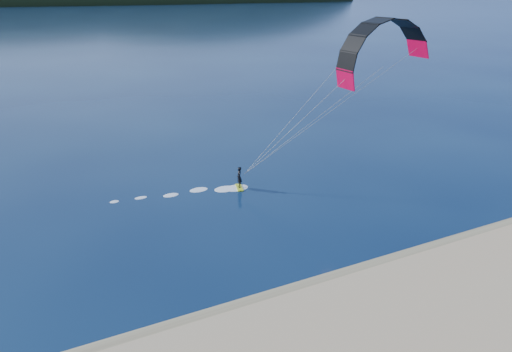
{
  "coord_description": "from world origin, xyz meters",
  "views": [
    {
      "loc": [
        -7.39,
        -11.97,
        15.06
      ],
      "look_at": [
        3.05,
        10.0,
        5.0
      ],
      "focal_mm": 31.21,
      "sensor_mm": 36.0,
      "label": 1
    }
  ],
  "objects": [
    {
      "name": "wet_sand",
      "position": [
        0.0,
        4.5,
        0.05
      ],
      "size": [
        220.0,
        2.5,
        0.1
      ],
      "color": "olive",
      "rests_on": "ground"
    },
    {
      "name": "headland",
      "position": [
        0.63,
        745.28,
        0.0
      ],
      "size": [
        1200.0,
        310.0,
        140.0
      ],
      "color": "black",
      "rests_on": "ground"
    },
    {
      "name": "kitesurfer_near",
      "position": [
        15.68,
        15.27,
        9.43
      ],
      "size": [
        25.01,
        7.09,
        13.94
      ],
      "color": "#D7E61B",
      "rests_on": "ground"
    }
  ]
}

